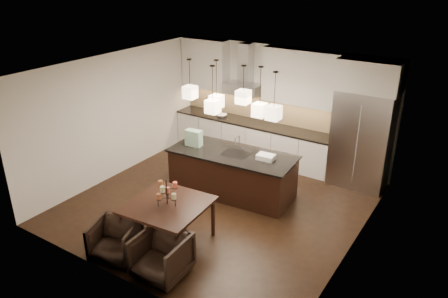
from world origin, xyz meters
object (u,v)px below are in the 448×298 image
Objects in this scene: armchair_right at (162,256)px; island_body at (232,174)px; dining_table at (168,223)px; refrigerator at (362,139)px; armchair_left at (116,240)px.

island_body is at bearing 96.15° from armchair_right.
dining_table is at bearing 119.05° from armchair_right.
dining_table is (0.01, -2.12, -0.06)m from island_body.
refrigerator reaches higher than island_body.
armchair_left is at bearing -123.69° from dining_table.
island_body is 2.97m from armchair_left.
dining_table reaches higher than armchair_right.
armchair_left is (-0.45, -2.94, -0.11)m from island_body.
dining_table is at bearing -117.88° from refrigerator.
armchair_left is at bearing -179.34° from armchair_right.
dining_table is 1.75× the size of armchair_left.
armchair_left is (-0.46, -0.81, -0.05)m from dining_table.
island_body is at bearing 62.83° from armchair_left.
armchair_left is (-2.56, -4.78, -0.74)m from refrigerator.
refrigerator reaches higher than dining_table.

